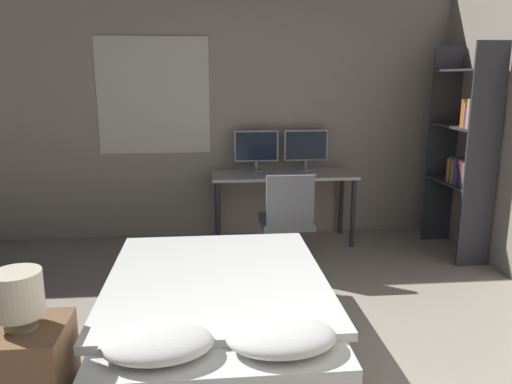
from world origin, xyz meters
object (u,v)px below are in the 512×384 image
Objects in this scene: keyboard at (286,176)px; bookshelf at (465,147)px; nightstand at (28,379)px; desk at (283,183)px; computer_mouse at (314,174)px; monitor_right at (306,147)px; bed at (217,317)px; bedside_lamp at (18,295)px; monitor_left at (256,148)px; office_chair at (287,230)px.

bookshelf reaches higher than keyboard.
desk is (1.68, 2.79, 0.37)m from nightstand.
monitor_right is at bearing 93.13° from computer_mouse.
bed is 4.23× the size of monitor_right.
bedside_lamp reaches higher than nightstand.
bed is 2.63m from monitor_right.
bedside_lamp is at bearing -115.54° from monitor_left.
bookshelf is at bearing -27.69° from monitor_right.
nightstand is 2.60m from office_chair.
monitor_right is at bearing 69.47° from office_chair.
monitor_right is 6.68× the size of computer_mouse.
bookshelf reaches higher than bed.
desk is 1.65× the size of office_chair.
bookshelf is at bearing 33.30° from bed.
keyboard is at bearing -52.90° from monitor_left.
office_chair is at bearing -78.17° from monitor_left.
bedside_lamp is 0.72× the size of keyboard.
monitor_right is 1.19× the size of keyboard.
office_chair is at bearing 51.84° from bedside_lamp.
bookshelf is at bearing -18.42° from desk.
computer_mouse reaches higher than desk.
nightstand is at bearing -121.16° from desk.
keyboard is 1.74m from bookshelf.
monitor_right is (1.01, 2.31, 0.75)m from bed.
bedside_lamp is 3.30m from monitor_left.
nightstand is 3.28m from desk.
monitor_left reaches higher than computer_mouse.
computer_mouse is at bearing 62.30° from bed.
desk reaches higher than nightstand.
bed is at bearing -117.70° from computer_mouse.
monitor_right reaches higher than keyboard.
bookshelf is at bearing -20.77° from monitor_left.
bookshelf is at bearing 33.68° from bedside_lamp.
office_chair is at bearing -95.86° from desk.
nightstand is at bearing -115.54° from monitor_left.
monitor_left is (1.42, 2.96, 0.26)m from bedside_lamp.
computer_mouse is (1.97, 2.61, 0.04)m from bedside_lamp.
monitor_left is at bearing 78.42° from bed.
nightstand is 3.14m from keyboard.
bookshelf is at bearing -15.38° from computer_mouse.
bedside_lamp is at bearing -145.37° from bed.
nightstand is 3.31m from computer_mouse.
bedside_lamp is at bearing 0.00° from nightstand.
monitor_right is 0.50m from keyboard.
monitor_right reaches higher than bedside_lamp.
bookshelf is (1.74, 0.18, 0.71)m from office_chair.
nightstand is at bearing 0.00° from bedside_lamp.
keyboard is at bearing 69.27° from bed.
bedside_lamp is at bearing -121.16° from desk.
keyboard is at bearing -127.10° from monitor_right.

